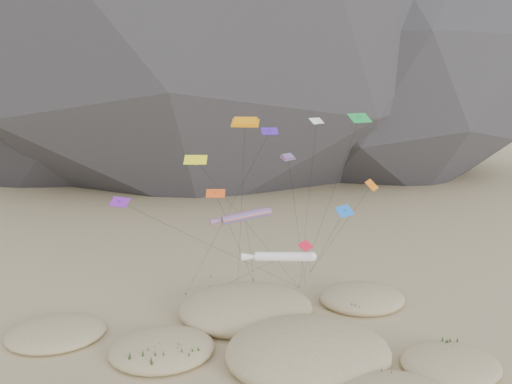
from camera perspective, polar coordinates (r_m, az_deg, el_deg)
dunes at (r=51.72m, az=0.61°, el=-18.09°), size 49.04×37.24×4.26m
dune_grass at (r=51.20m, az=0.36°, el=-18.29°), size 42.96×28.76×1.49m
kite_stakes at (r=69.80m, az=-0.31°, el=-10.23°), size 18.29×5.62×0.30m
rainbow_tube_kite at (r=52.79m, az=-1.48°, el=-2.79°), size 7.12×15.24×13.94m
white_tube_kite at (r=50.84m, az=2.78°, el=-7.39°), size 8.81×17.28×10.55m
orange_parafoil at (r=51.35m, az=-1.25°, el=7.74°), size 3.01×15.44×23.58m
multi_parafoil at (r=54.83m, az=3.72°, el=3.71°), size 5.82×9.85×19.42m
delta_kites at (r=52.81m, az=3.22°, el=1.77°), size 28.38×22.54×23.63m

